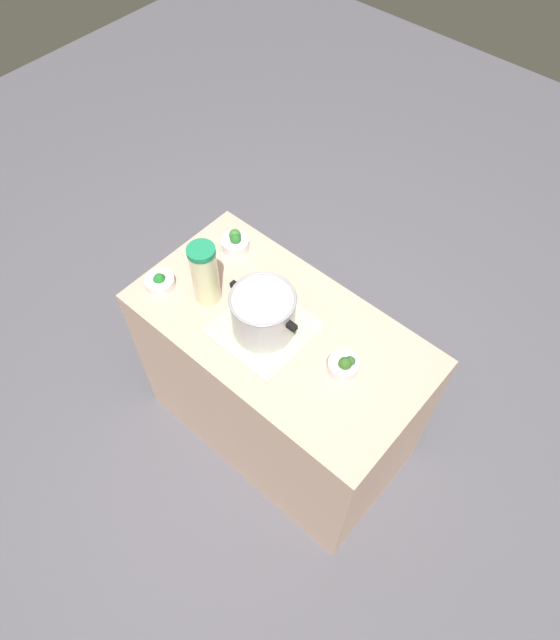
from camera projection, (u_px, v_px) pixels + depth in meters
The scene contains 8 objects.
ground_plane at pixel (280, 426), 3.02m from camera, with size 8.00×8.00×0.00m, color slate.
counter_slab at pixel (280, 384), 2.63m from camera, with size 1.24×0.66×0.94m, color #D2AB94.
dish_cloth at pixel (264, 328), 2.24m from camera, with size 0.36×0.35×0.01m, color beige.
cooking_pot at pixel (263, 313), 2.16m from camera, with size 0.33×0.26×0.19m.
lemonade_pitcher at pixel (205, 274), 2.22m from camera, with size 0.11×0.11×0.29m.
broccoli_bowl_front at pixel (235, 242), 2.47m from camera, with size 0.12×0.12×0.09m.
broccoli_bowl_center at pixel (344, 365), 2.11m from camera, with size 0.12×0.12×0.08m.
broccoli_bowl_back at pixel (160, 282), 2.35m from camera, with size 0.12×0.12×0.07m.
Camera 1 is at (-0.84, 0.95, 2.79)m, focal length 31.64 mm.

